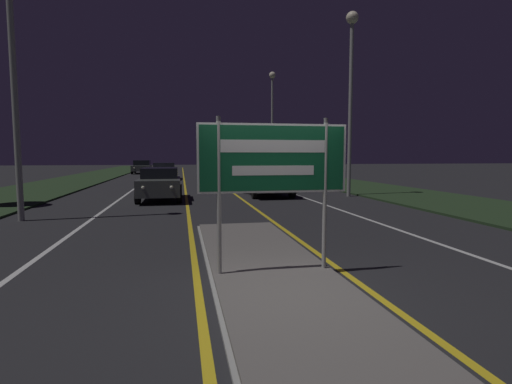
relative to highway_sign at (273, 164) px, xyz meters
name	(u,v)px	position (x,y,z in m)	size (l,w,h in m)	color
ground_plane	(285,293)	(0.00, -0.79, -1.84)	(160.00, 160.00, 0.00)	#232326
median_island	(273,274)	(0.00, 0.00, -1.80)	(2.08, 9.35, 0.10)	#999993
verge_left	(43,188)	(-9.50, 19.21, -1.80)	(5.00, 100.00, 0.08)	#23381E
verge_right	(345,184)	(9.50, 19.21, -1.80)	(5.00, 100.00, 0.08)	#23381E
centre_line_yellow_left	(184,182)	(-1.23, 24.21, -1.84)	(0.12, 70.00, 0.01)	gold
centre_line_yellow_right	(217,181)	(1.23, 24.21, -1.84)	(0.12, 70.00, 0.01)	gold
lane_line_white_left	(144,182)	(-4.20, 24.21, -1.84)	(0.12, 70.00, 0.01)	silver
lane_line_white_right	(255,181)	(4.20, 24.21, -1.84)	(0.12, 70.00, 0.01)	silver
edge_line_white_left	(101,183)	(-7.20, 24.21, -1.84)	(0.10, 70.00, 0.01)	silver
edge_line_white_right	(292,180)	(7.20, 24.21, -1.84)	(0.10, 70.00, 0.01)	silver
highway_sign	(273,164)	(0.00, 0.00, 0.00)	(2.42, 0.07, 2.48)	#9E9E99
streetlight_left_near	(10,17)	(-6.22, 6.82, 4.11)	(0.50, 0.50, 9.54)	#9E9E99
streetlight_right_near	(351,72)	(6.49, 11.83, 4.05)	(0.58, 0.58, 8.64)	#9E9E99
streetlight_right_far	(272,108)	(6.38, 27.89, 4.24)	(0.56, 0.56, 9.12)	#9E9E99
car_receding_0	(268,181)	(2.71, 12.82, -1.10)	(1.99, 4.31, 1.42)	#4C514C
car_receding_1	(278,171)	(5.78, 23.31, -1.07)	(1.85, 4.48, 1.45)	#B7B7BC
car_receding_2	(251,167)	(5.97, 36.24, -1.07)	(1.86, 4.30, 1.44)	black
car_approaching_0	(160,183)	(-2.37, 11.86, -1.09)	(1.88, 4.23, 1.42)	#4C514C
car_approaching_1	(164,170)	(-2.82, 27.53, -1.11)	(2.02, 4.36, 1.37)	silver
car_approaching_2	(142,167)	(-5.62, 38.77, -1.09)	(2.04, 4.47, 1.44)	#4C514C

